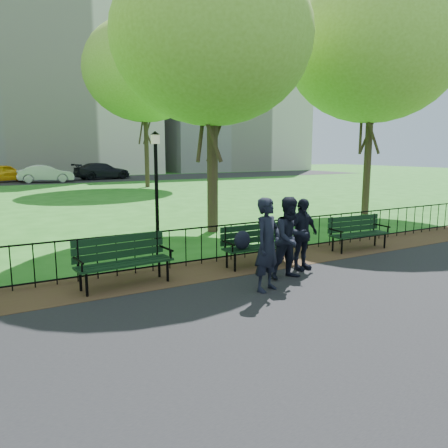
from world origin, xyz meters
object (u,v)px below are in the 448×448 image
lamppost (156,181)px  tree_mid_e (374,48)px  sedan_silver (46,174)px  tree_far_e (144,70)px  person_right (302,234)px  park_bench_main (252,240)px  taxi (5,173)px  park_bench_left_a (123,255)px  person_mid (291,238)px  sedan_dark (102,171)px  tree_near_e (212,39)px  person_left (268,245)px  park_bench_right_a (357,229)px

lamppost → tree_mid_e: 10.76m
sedan_silver → tree_far_e: bearing=-138.0°
person_right → sedan_silver: 32.09m
lamppost → person_right: size_ratio=2.01×
park_bench_main → taxi: size_ratio=0.40×
park_bench_left_a → sedan_silver: (3.01, 31.23, 0.14)m
person_mid → sedan_dark: 34.79m
park_bench_main → tree_far_e: bearing=76.7°
lamppost → taxi: bearing=94.4°
tree_near_e → sedan_dark: 29.58m
tree_mid_e → person_mid: 12.02m
park_bench_left_a → tree_mid_e: bearing=16.9°
taxi → person_mid: bearing=164.3°
park_bench_left_a → person_left: bearing=-41.2°
park_bench_main → tree_near_e: 7.11m
park_bench_right_a → person_mid: bearing=-155.5°
park_bench_main → person_mid: size_ratio=1.07×
tree_far_e → sedan_dark: tree_far_e is taller
park_bench_left_a → person_mid: (3.13, -1.27, 0.25)m
park_bench_right_a → taxi: taxi is taller
park_bench_main → taxi: taxi is taller
person_right → tree_far_e: bearing=71.9°
park_bench_left_a → person_left: person_left is taller
tree_mid_e → lamppost: bearing=-176.1°
park_bench_main → person_left: bearing=-113.0°
person_left → sedan_dark: (5.98, 34.83, -0.12)m
person_left → sedan_silver: size_ratio=0.40×
park_bench_right_a → sedan_dark: size_ratio=0.33×
park_bench_main → tree_mid_e: bearing=29.2°
park_bench_left_a → person_right: bearing=-17.1°
tree_mid_e → sedan_dark: 29.32m
tree_far_e → tree_near_e: bearing=-103.7°
person_mid → sedan_dark: (5.11, 34.42, -0.09)m
tree_mid_e → person_mid: (-8.71, -5.92, -5.79)m
park_bench_right_a → sedan_silver: (-3.38, 31.24, 0.19)m
park_bench_right_a → park_bench_left_a: bearing=-176.7°
tree_far_e → person_right: tree_far_e is taller
park_bench_left_a → park_bench_right_a: 6.39m
park_bench_right_a → lamppost: size_ratio=0.55×
park_bench_main → park_bench_right_a: (3.42, 0.08, -0.06)m
park_bench_right_a → tree_near_e: tree_near_e is taller
park_bench_right_a → park_bench_main: bearing=-175.2°
taxi → sedan_silver: (2.99, -2.12, -0.03)m
person_left → tree_near_e: bearing=49.8°
tree_mid_e → tree_far_e: bearing=99.7°
tree_mid_e → person_left: (-9.58, -6.33, -5.76)m
park_bench_right_a → tree_far_e: 23.95m
person_left → park_bench_main: bearing=44.9°
park_bench_right_a → tree_far_e: tree_far_e is taller
park_bench_main → lamppost: (-0.68, 4.09, 1.12)m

